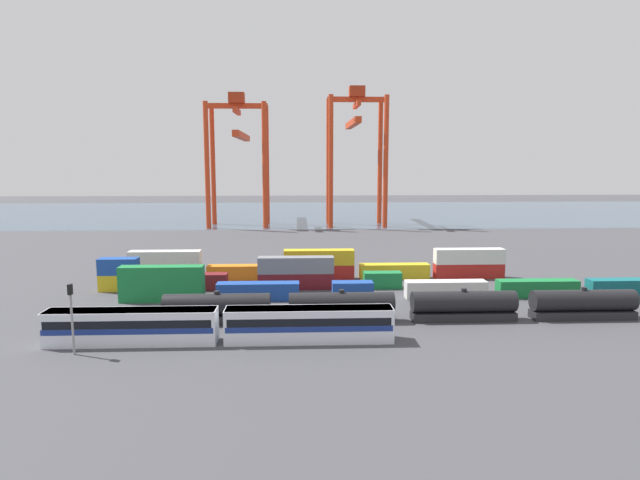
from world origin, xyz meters
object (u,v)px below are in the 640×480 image
at_px(shipping_container_0, 162,292).
at_px(shipping_container_13, 166,273).
at_px(shipping_container_5, 537,288).
at_px(shipping_container_9, 208,282).
at_px(freight_tank_row, 463,305).
at_px(shipping_container_4, 446,289).
at_px(shipping_container_12, 382,280).
at_px(gantry_crane_west, 239,146).
at_px(shipping_container_7, 119,282).
at_px(gantry_crane_central, 356,141).
at_px(signal_mast, 71,309).
at_px(passenger_train, 221,324).

bearing_deg(shipping_container_0, shipping_container_13, 101.45).
distance_m(shipping_container_5, shipping_container_9, 50.82).
bearing_deg(shipping_container_0, shipping_container_9, 50.87).
bearing_deg(freight_tank_row, shipping_container_13, 150.13).
bearing_deg(shipping_container_4, freight_tank_row, -94.31).
bearing_deg(shipping_container_12, shipping_container_0, -168.44).
height_order(shipping_container_13, gantry_crane_west, gantry_crane_west).
relative_size(shipping_container_0, shipping_container_7, 2.00).
distance_m(shipping_container_12, gantry_crane_central, 93.28).
bearing_deg(signal_mast, shipping_container_9, 71.90).
distance_m(shipping_container_0, shipping_container_12, 34.22).
relative_size(signal_mast, shipping_container_5, 0.63).
bearing_deg(signal_mast, shipping_container_0, 80.03).
distance_m(signal_mast, shipping_container_4, 51.02).
height_order(shipping_container_5, shipping_container_13, same).
relative_size(shipping_container_12, shipping_container_13, 0.50).
height_order(passenger_train, shipping_container_12, passenger_train).
distance_m(passenger_train, signal_mast, 15.64).
xyz_separation_m(passenger_train, shipping_container_12, (22.37, 25.74, -0.84)).
distance_m(passenger_train, freight_tank_row, 30.83).
xyz_separation_m(passenger_train, shipping_container_4, (30.79, 18.88, -0.84)).
height_order(passenger_train, gantry_crane_west, gantry_crane_west).
relative_size(shipping_container_4, shipping_container_7, 2.00).
bearing_deg(signal_mast, shipping_container_7, 98.84).
distance_m(shipping_container_12, gantry_crane_west, 99.05).
height_order(shipping_container_4, shipping_container_13, same).
xyz_separation_m(shipping_container_5, gantry_crane_west, (-54.57, 97.40, 24.04)).
bearing_deg(shipping_container_13, gantry_crane_west, 87.17).
relative_size(passenger_train, shipping_container_12, 6.43).
xyz_separation_m(passenger_train, shipping_container_13, (-13.93, 32.60, -0.84)).
distance_m(passenger_train, shipping_container_4, 36.13).
relative_size(passenger_train, shipping_container_9, 6.43).
relative_size(shipping_container_4, gantry_crane_west, 0.29).
distance_m(signal_mast, gantry_crane_west, 121.36).
xyz_separation_m(shipping_container_4, shipping_container_7, (-50.34, 6.86, 0.00)).
bearing_deg(passenger_train, shipping_container_4, 31.51).
height_order(shipping_container_4, gantry_crane_west, gantry_crane_west).
relative_size(shipping_container_7, gantry_crane_central, 0.14).
bearing_deg(shipping_container_5, shipping_container_12, 162.98).
bearing_deg(shipping_container_13, signal_mast, -91.77).
distance_m(shipping_container_12, shipping_container_13, 36.94).
distance_m(shipping_container_7, shipping_container_9, 13.97).
bearing_deg(shipping_container_9, shipping_container_5, -7.76).
height_order(passenger_train, gantry_crane_central, gantry_crane_central).
bearing_deg(shipping_container_12, shipping_container_4, -39.15).
relative_size(signal_mast, shipping_container_4, 0.63).
height_order(shipping_container_0, shipping_container_7, same).
xyz_separation_m(passenger_train, signal_mast, (-15.04, -3.23, 2.79)).
height_order(shipping_container_5, shipping_container_7, same).
height_order(freight_tank_row, shipping_container_5, freight_tank_row).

